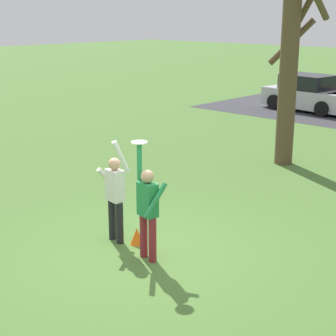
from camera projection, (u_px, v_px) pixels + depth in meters
ground_plane at (143, 253)px, 9.94m from camera, size 120.00×120.00×0.00m
person_catcher at (148, 207)px, 9.45m from camera, size 0.56×0.49×2.08m
person_defender at (115, 192)px, 10.22m from camera, size 0.58×0.49×2.04m
frisbee_disc at (139, 142)px, 9.31m from camera, size 0.28×0.28×0.02m
parked_car_silver at (309, 94)px, 24.38m from camera, size 4.26×2.35×1.59m
bare_tree_tall at (292, 49)px, 15.05m from camera, size 1.99×1.86×6.89m
field_cone_orange at (137, 236)px, 10.30m from camera, size 0.26×0.26×0.32m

